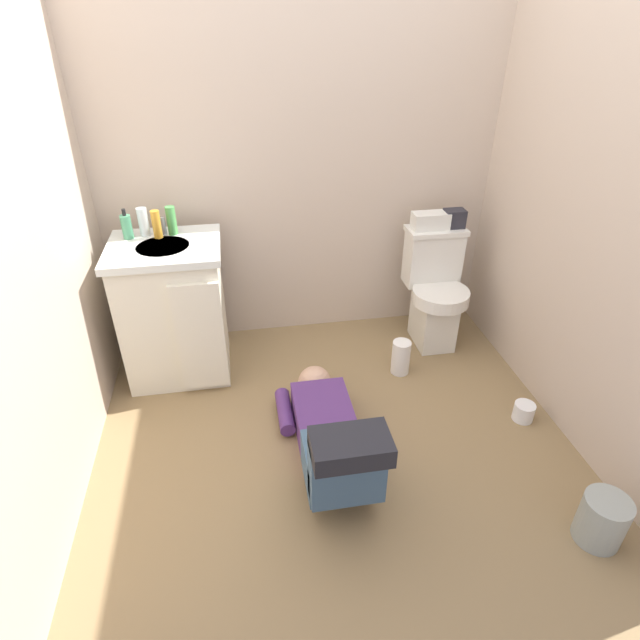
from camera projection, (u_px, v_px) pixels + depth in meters
ground_plane at (333, 437)px, 2.69m from camera, size 2.89×3.17×0.04m
wall_back at (299, 148)px, 2.99m from camera, size 2.55×0.08×2.40m
wall_left at (6, 235)px, 1.87m from camera, size 0.08×2.17×2.40m
wall_right at (615, 198)px, 2.23m from camera, size 0.08×2.17×2.40m
toilet at (434, 290)px, 3.25m from camera, size 0.36×0.46×0.75m
vanity_cabinet at (175, 309)px, 2.95m from camera, size 0.60×0.53×0.82m
faucet at (164, 226)px, 2.83m from camera, size 0.02×0.02×0.10m
person_plumber at (331, 436)px, 2.42m from camera, size 0.39×1.06×0.52m
tissue_box at (430, 221)px, 3.10m from camera, size 0.22×0.11×0.10m
toiletry_bag at (454, 218)px, 3.11m from camera, size 0.12×0.09×0.11m
soap_dispenser at (127, 227)px, 2.78m from camera, size 0.06×0.06×0.17m
bottle_clear at (143, 222)px, 2.82m from camera, size 0.06×0.06×0.15m
bottle_amber at (157, 224)px, 2.78m from camera, size 0.05×0.05×0.15m
bottle_green at (172, 221)px, 2.82m from camera, size 0.05×0.05×0.16m
trash_can at (602, 520)px, 2.11m from camera, size 0.19×0.19×0.23m
paper_towel_roll at (401, 357)px, 3.08m from camera, size 0.11×0.11×0.22m
toilet_paper_roll at (524, 412)px, 2.76m from camera, size 0.11×0.11×0.10m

